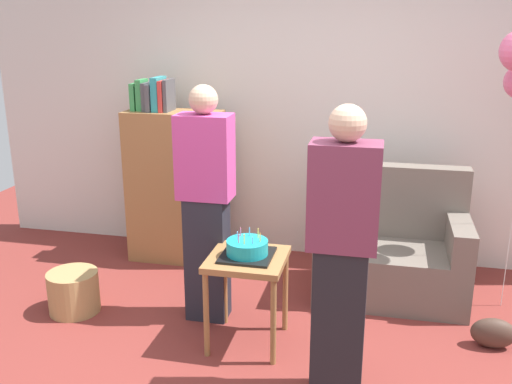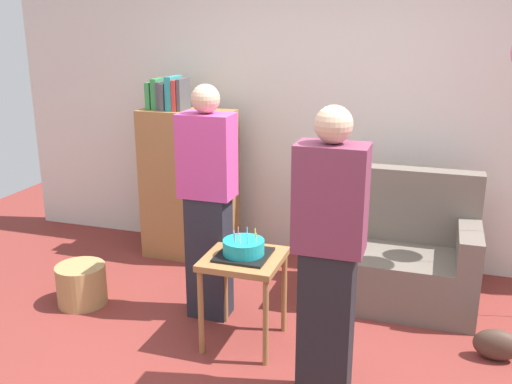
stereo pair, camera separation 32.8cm
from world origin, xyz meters
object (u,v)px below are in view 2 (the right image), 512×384
object	(u,v)px
side_table	(244,270)
person_blowing_candles	(208,203)
bookshelf	(189,182)
handbag	(496,345)
couch	(399,256)
birthday_cake	(244,249)
wicker_basket	(82,284)
person_holding_cake	(328,259)

from	to	relation	value
side_table	person_blowing_candles	world-z (taller)	person_blowing_candles
side_table	person_blowing_candles	xyz separation A→B (m)	(-0.35, 0.28, 0.32)
bookshelf	side_table	distance (m)	1.54
handbag	side_table	bearing A→B (deg)	-169.62
person_blowing_candles	couch	bearing A→B (deg)	24.58
couch	birthday_cake	distance (m)	1.33
couch	wicker_basket	bearing A→B (deg)	-159.91
person_blowing_candles	person_holding_cake	size ratio (longest dim) A/B	1.00
couch	person_holding_cake	bearing A→B (deg)	-101.96
person_holding_cake	bookshelf	bearing A→B (deg)	-28.36
couch	side_table	distance (m)	1.31
birthday_cake	wicker_basket	xyz separation A→B (m)	(-1.31, 0.13, -0.50)
couch	bookshelf	size ratio (longest dim) A/B	0.70
birthday_cake	person_blowing_candles	xyz separation A→B (m)	(-0.35, 0.28, 0.18)
person_blowing_candles	handbag	world-z (taller)	person_blowing_candles
birthday_cake	person_holding_cake	size ratio (longest dim) A/B	0.20
couch	handbag	xyz separation A→B (m)	(0.65, -0.66, -0.24)
birthday_cake	person_holding_cake	bearing A→B (deg)	-33.89
couch	bookshelf	xyz separation A→B (m)	(-1.82, 0.28, 0.34)
handbag	person_blowing_candles	bearing A→B (deg)	-179.76
handbag	person_holding_cake	bearing A→B (deg)	-143.60
person_blowing_candles	person_holding_cake	world-z (taller)	same
person_holding_cake	person_blowing_candles	bearing A→B (deg)	-17.18
person_holding_cake	wicker_basket	bearing A→B (deg)	2.67
person_blowing_candles	bookshelf	bearing A→B (deg)	117.90
side_table	person_blowing_candles	size ratio (longest dim) A/B	0.37
birthday_cake	wicker_basket	size ratio (longest dim) A/B	0.89
bookshelf	wicker_basket	world-z (taller)	bookshelf
birthday_cake	couch	bearing A→B (deg)	46.41
bookshelf	birthday_cake	size ratio (longest dim) A/B	4.92
handbag	bookshelf	bearing A→B (deg)	159.23
bookshelf	person_blowing_candles	world-z (taller)	person_blowing_candles
couch	side_table	xyz separation A→B (m)	(-0.89, -0.94, 0.17)
couch	handbag	world-z (taller)	couch
birthday_cake	handbag	world-z (taller)	birthday_cake
bookshelf	side_table	bearing A→B (deg)	-52.82
birthday_cake	handbag	xyz separation A→B (m)	(1.55, 0.28, -0.55)
person_blowing_candles	wicker_basket	distance (m)	1.19
side_table	couch	bearing A→B (deg)	46.41
birthday_cake	person_holding_cake	xyz separation A→B (m)	(0.61, -0.41, 0.18)
couch	handbag	distance (m)	0.96
bookshelf	person_holding_cake	xyz separation A→B (m)	(1.54, -1.63, 0.15)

